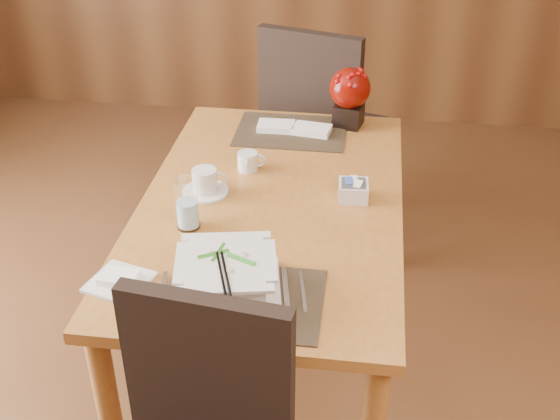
# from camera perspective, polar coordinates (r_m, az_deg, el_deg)

# --- Properties ---
(dining_table) EXTENTS (0.90, 1.50, 0.75)m
(dining_table) POSITION_cam_1_polar(r_m,az_deg,el_deg) (2.49, -0.67, -1.11)
(dining_table) COLOR #AF6F30
(dining_table) RESTS_ON ground
(placemat_near) EXTENTS (0.45, 0.33, 0.01)m
(placemat_near) POSITION_cam_1_polar(r_m,az_deg,el_deg) (1.99, -3.02, -7.28)
(placemat_near) COLOR black
(placemat_near) RESTS_ON dining_table
(placemat_far) EXTENTS (0.45, 0.33, 0.01)m
(placemat_far) POSITION_cam_1_polar(r_m,az_deg,el_deg) (2.91, 0.90, 6.40)
(placemat_far) COLOR black
(placemat_far) RESTS_ON dining_table
(soup_setting) EXTENTS (0.35, 0.35, 0.12)m
(soup_setting) POSITION_cam_1_polar(r_m,az_deg,el_deg) (1.98, -4.38, -5.53)
(soup_setting) COLOR silver
(soup_setting) RESTS_ON dining_table
(coffee_cup) EXTENTS (0.16, 0.16, 0.09)m
(coffee_cup) POSITION_cam_1_polar(r_m,az_deg,el_deg) (2.47, -6.13, 2.19)
(coffee_cup) COLOR silver
(coffee_cup) RESTS_ON dining_table
(water_glass) EXTENTS (0.09, 0.09, 0.18)m
(water_glass) POSITION_cam_1_polar(r_m,az_deg,el_deg) (2.27, -7.57, 0.52)
(water_glass) COLOR white
(water_glass) RESTS_ON dining_table
(creamer_jug) EXTENTS (0.11, 0.11, 0.07)m
(creamer_jug) POSITION_cam_1_polar(r_m,az_deg,el_deg) (2.61, -2.65, 3.97)
(creamer_jug) COLOR silver
(creamer_jug) RESTS_ON dining_table
(sugar_caddy) EXTENTS (0.11, 0.11, 0.06)m
(sugar_caddy) POSITION_cam_1_polar(r_m,az_deg,el_deg) (2.45, 5.98, 1.58)
(sugar_caddy) COLOR silver
(sugar_caddy) RESTS_ON dining_table
(berry_decor) EXTENTS (0.17, 0.17, 0.25)m
(berry_decor) POSITION_cam_1_polar(r_m,az_deg,el_deg) (2.93, 5.68, 9.40)
(berry_decor) COLOR black
(berry_decor) RESTS_ON dining_table
(napkins_far) EXTENTS (0.31, 0.13, 0.03)m
(napkins_far) POSITION_cam_1_polar(r_m,az_deg,el_deg) (2.90, 1.35, 6.67)
(napkins_far) COLOR white
(napkins_far) RESTS_ON dining_table
(bread_plate) EXTENTS (0.20, 0.20, 0.01)m
(bread_plate) POSITION_cam_1_polar(r_m,az_deg,el_deg) (2.10, -12.93, -5.73)
(bread_plate) COLOR silver
(bread_plate) RESTS_ON dining_table
(far_chair) EXTENTS (0.62, 0.63, 1.08)m
(far_chair) POSITION_cam_1_polar(r_m,az_deg,el_deg) (3.36, 3.15, 7.23)
(far_chair) COLOR black
(far_chair) RESTS_ON ground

